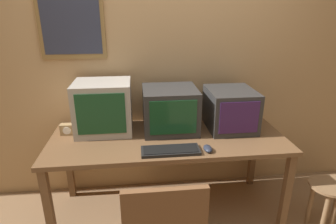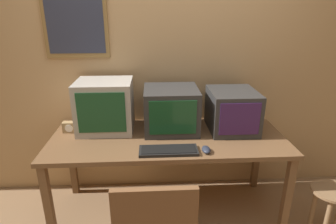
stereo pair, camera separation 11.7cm
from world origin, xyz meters
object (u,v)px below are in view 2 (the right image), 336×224
side_stool (329,203)px  keyboard_main (169,150)px  monitor_right (232,110)px  mouse_near_keyboard (206,150)px  desk_clock (70,127)px  monitor_left (105,106)px  monitor_center (171,109)px

side_stool → keyboard_main: bearing=174.5°
monitor_right → mouse_near_keyboard: size_ratio=4.06×
monitor_right → side_stool: monitor_right is taller
monitor_right → mouse_near_keyboard: 0.52m
monitor_right → mouse_near_keyboard: (-0.29, -0.40, -0.15)m
monitor_right → desk_clock: size_ratio=3.93×
monitor_left → side_stool: monitor_left is taller
desk_clock → side_stool: (2.05, -0.52, -0.46)m
monitor_center → desk_clock: bearing=-179.4°
mouse_near_keyboard → desk_clock: 1.17m
monitor_center → mouse_near_keyboard: monitor_center is taller
monitor_right → keyboard_main: size_ratio=1.04×
desk_clock → monitor_right: bearing=-0.7°
keyboard_main → side_stool: bearing=-5.5°
monitor_center → monitor_left: bearing=177.4°
monitor_right → keyboard_main: (-0.57, -0.39, -0.16)m
desk_clock → side_stool: desk_clock is taller
keyboard_main → side_stool: (1.23, -0.12, -0.43)m
monitor_right → desk_clock: (-1.38, 0.02, -0.13)m
monitor_center → monitor_right: bearing=-3.0°
monitor_center → desk_clock: size_ratio=3.96×
monitor_left → monitor_right: (1.08, -0.05, -0.04)m
monitor_right → side_stool: 1.02m
keyboard_main → monitor_right: bearing=34.3°
monitor_left → desk_clock: size_ratio=4.03×
mouse_near_keyboard → desk_clock: bearing=158.9°
monitor_left → monitor_right: bearing=-2.8°
monitor_center → monitor_right: 0.52m
monitor_right → monitor_left: bearing=177.2°
side_stool → monitor_right: bearing=142.7°
mouse_near_keyboard → desk_clock: (-1.09, 0.42, 0.03)m
monitor_left → desk_clock: bearing=-173.6°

